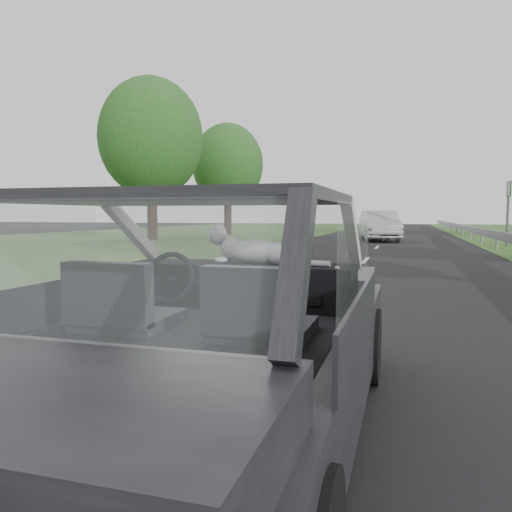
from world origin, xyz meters
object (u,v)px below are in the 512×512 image
Objects in this scene: subject_car at (207,320)px; highway_sign at (508,214)px; cat at (256,250)px; other_car at (379,226)px.

highway_sign is at bearing 75.79° from subject_car.
cat is at bearing 79.68° from subject_car.
subject_car is at bearing -100.00° from other_car.
highway_sign is (5.39, -2.94, 0.59)m from other_car.
other_car reaches higher than subject_car.
subject_car is 0.74m from cat.
other_car is at bearing 90.50° from subject_car.
highway_sign is at bearing -39.13° from other_car.
other_car is (-0.20, 23.45, 0.05)m from subject_car.
subject_car is 23.45m from other_car.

